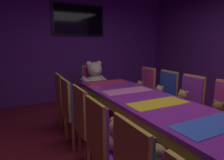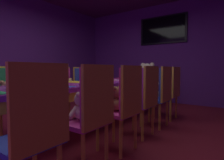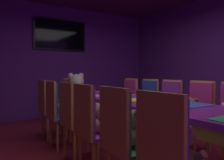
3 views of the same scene
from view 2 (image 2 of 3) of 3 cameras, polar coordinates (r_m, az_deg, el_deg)
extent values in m
plane|color=maroon|center=(3.01, -7.66, -14.98)|extent=(7.90, 7.90, 0.00)
cube|color=#59267F|center=(5.64, 15.42, 7.87)|extent=(5.20, 0.12, 2.80)
cube|color=#59267F|center=(5.04, -30.02, 8.10)|extent=(0.12, 6.40, 2.80)
cube|color=purple|center=(2.87, -7.78, -1.28)|extent=(0.90, 3.43, 0.05)
cube|color=gold|center=(2.87, -7.76, -2.77)|extent=(0.88, 3.37, 0.10)
cylinder|color=#4C3826|center=(3.99, 12.02, -5.36)|extent=(0.07, 0.07, 0.69)
cylinder|color=#4C3826|center=(4.35, 2.74, -4.56)|extent=(0.07, 0.07, 0.69)
cube|color=blue|center=(2.39, -19.95, -1.70)|extent=(0.77, 0.32, 0.01)
cube|color=yellow|center=(2.86, -7.78, -0.72)|extent=(0.77, 0.32, 0.01)
cube|color=pink|center=(3.43, 0.67, -0.02)|extent=(0.77, 0.32, 0.01)
cube|color=#E52D4C|center=(4.04, 6.63, 0.48)|extent=(0.77, 0.32, 0.01)
cube|color=#268C4C|center=(3.02, -29.33, -6.71)|extent=(0.40, 0.40, 0.04)
cube|color=#268C4C|center=(3.15, -30.85, -1.40)|extent=(0.05, 0.38, 0.50)
cube|color=gold|center=(3.17, -31.00, -1.38)|extent=(0.03, 0.41, 0.55)
cylinder|color=gold|center=(3.00, -25.05, -11.16)|extent=(0.04, 0.04, 0.42)
cylinder|color=gold|center=(2.86, -30.78, -12.01)|extent=(0.04, 0.04, 0.42)
cylinder|color=gold|center=(3.27, -27.82, -10.02)|extent=(0.04, 0.04, 0.42)
ellipsoid|color=#9E7247|center=(3.00, -29.39, -4.63)|extent=(0.20, 0.20, 0.16)
sphere|color=#9E7247|center=(2.97, -29.32, -1.85)|extent=(0.16, 0.16, 0.16)
sphere|color=tan|center=(2.92, -28.86, -2.16)|extent=(0.06, 0.06, 0.06)
sphere|color=#9E7247|center=(3.01, -28.44, -0.58)|extent=(0.06, 0.06, 0.06)
sphere|color=#9E7247|center=(2.96, -30.59, -0.71)|extent=(0.06, 0.06, 0.06)
cylinder|color=#9E7247|center=(3.01, -27.28, -4.25)|extent=(0.06, 0.15, 0.14)
cylinder|color=#9E7247|center=(2.92, -30.88, -4.57)|extent=(0.06, 0.15, 0.14)
cylinder|color=#9E7247|center=(2.91, -27.28, -5.90)|extent=(0.07, 0.15, 0.07)
cylinder|color=#9E7247|center=(2.87, -29.22, -6.10)|extent=(0.07, 0.15, 0.07)
cube|color=purple|center=(3.30, -20.75, -5.67)|extent=(0.40, 0.40, 0.04)
cube|color=purple|center=(3.42, -22.51, -0.84)|extent=(0.05, 0.38, 0.50)
cube|color=gold|center=(3.44, -22.70, -0.82)|extent=(0.03, 0.41, 0.55)
cylinder|color=gold|center=(3.30, -16.77, -9.64)|extent=(0.04, 0.04, 0.42)
cylinder|color=gold|center=(3.12, -21.51, -10.48)|extent=(0.04, 0.04, 0.42)
cylinder|color=gold|center=(3.56, -19.94, -8.77)|extent=(0.04, 0.04, 0.42)
cylinder|color=gold|center=(3.39, -24.47, -9.46)|extent=(0.04, 0.04, 0.42)
ellipsoid|color=tan|center=(3.28, -20.79, -3.84)|extent=(0.20, 0.20, 0.16)
sphere|color=tan|center=(3.25, -20.68, -1.41)|extent=(0.16, 0.16, 0.16)
sphere|color=tan|center=(3.21, -20.15, -1.67)|extent=(0.06, 0.06, 0.06)
sphere|color=tan|center=(3.30, -20.01, -0.31)|extent=(0.06, 0.06, 0.06)
sphere|color=tan|center=(3.23, -21.74, -0.42)|extent=(0.06, 0.06, 0.06)
cylinder|color=tan|center=(3.30, -19.00, -3.49)|extent=(0.05, 0.14, 0.13)
cylinder|color=tan|center=(3.19, -21.86, -3.78)|extent=(0.05, 0.14, 0.13)
cylinder|color=tan|center=(3.21, -18.75, -4.90)|extent=(0.07, 0.15, 0.07)
cylinder|color=tan|center=(3.16, -20.28, -5.08)|extent=(0.07, 0.15, 0.07)
cube|color=#CC338C|center=(3.60, -13.21, -4.78)|extent=(0.40, 0.40, 0.04)
cube|color=#CC338C|center=(3.71, -15.08, -0.38)|extent=(0.05, 0.38, 0.50)
cube|color=gold|center=(3.73, -15.29, -0.37)|extent=(0.03, 0.41, 0.55)
cylinder|color=gold|center=(3.64, -9.56, -8.35)|extent=(0.04, 0.04, 0.42)
cylinder|color=gold|center=(3.42, -13.42, -9.13)|extent=(0.04, 0.04, 0.42)
cylinder|color=gold|center=(3.87, -12.92, -7.69)|extent=(0.04, 0.04, 0.42)
cylinder|color=gold|center=(3.67, -16.72, -8.35)|extent=(0.04, 0.04, 0.42)
ellipsoid|color=#9E7247|center=(3.59, -13.23, -3.09)|extent=(0.20, 0.20, 0.16)
sphere|color=#9E7247|center=(3.57, -13.08, -0.83)|extent=(0.16, 0.16, 0.16)
sphere|color=tan|center=(3.53, -12.50, -1.07)|extent=(0.06, 0.06, 0.06)
sphere|color=#9E7247|center=(3.61, -12.56, 0.17)|extent=(0.06, 0.06, 0.06)
sphere|color=#9E7247|center=(3.54, -14.00, 0.08)|extent=(0.06, 0.06, 0.06)
cylinder|color=#9E7247|center=(3.62, -11.63, -2.76)|extent=(0.05, 0.14, 0.13)
cylinder|color=#9E7247|center=(3.50, -14.02, -3.02)|extent=(0.05, 0.14, 0.13)
cylinder|color=#9E7247|center=(3.54, -11.21, -4.03)|extent=(0.07, 0.15, 0.07)
cylinder|color=#9E7247|center=(3.47, -12.47, -4.20)|extent=(0.07, 0.15, 0.07)
cube|color=#2D47B2|center=(4.00, -7.44, -3.92)|extent=(0.40, 0.40, 0.04)
cube|color=#2D47B2|center=(4.10, -9.30, 0.03)|extent=(0.05, 0.38, 0.50)
cube|color=gold|center=(4.11, -9.51, 0.04)|extent=(0.03, 0.41, 0.55)
cylinder|color=gold|center=(4.05, -4.18, -7.11)|extent=(0.04, 0.04, 0.42)
cylinder|color=gold|center=(3.81, -7.31, -7.78)|extent=(0.04, 0.04, 0.42)
cylinder|color=gold|center=(4.26, -7.51, -6.61)|extent=(0.04, 0.04, 0.42)
cylinder|color=gold|center=(4.03, -10.65, -7.19)|extent=(0.04, 0.04, 0.42)
ellipsoid|color=brown|center=(3.99, -7.45, -2.47)|extent=(0.19, 0.19, 0.15)
sphere|color=brown|center=(3.96, -7.29, -0.56)|extent=(0.15, 0.15, 0.15)
sphere|color=#99663C|center=(3.93, -6.75, -0.75)|extent=(0.06, 0.06, 0.06)
sphere|color=brown|center=(4.01, -6.92, 0.29)|extent=(0.06, 0.06, 0.06)
sphere|color=brown|center=(3.93, -8.03, 0.22)|extent=(0.06, 0.06, 0.06)
cylinder|color=brown|center=(4.03, -6.15, -2.19)|extent=(0.05, 0.13, 0.12)
cylinder|color=brown|center=(3.89, -7.98, -2.39)|extent=(0.05, 0.13, 0.12)
cylinder|color=brown|center=(3.95, -5.67, -3.25)|extent=(0.06, 0.14, 0.06)
cylinder|color=brown|center=(3.87, -6.63, -3.38)|extent=(0.06, 0.14, 0.06)
cube|color=#268C4C|center=(4.38, -2.56, -3.26)|extent=(0.40, 0.40, 0.04)
cube|color=#268C4C|center=(4.47, -4.38, 0.34)|extent=(0.05, 0.38, 0.50)
cube|color=gold|center=(4.49, -4.59, 0.35)|extent=(0.03, 0.41, 0.55)
cylinder|color=gold|center=(4.45, 0.36, -6.15)|extent=(0.04, 0.04, 0.42)
cylinder|color=gold|center=(4.19, -2.19, -6.73)|extent=(0.04, 0.04, 0.42)
cylinder|color=gold|center=(4.64, -2.88, -5.76)|extent=(0.04, 0.04, 0.42)
cylinder|color=gold|center=(4.40, -5.50, -6.28)|extent=(0.04, 0.04, 0.42)
ellipsoid|color=#9E7247|center=(4.37, -2.56, -2.08)|extent=(0.16, 0.16, 0.13)
sphere|color=#9E7247|center=(4.36, -2.42, -0.58)|extent=(0.13, 0.13, 0.13)
sphere|color=tan|center=(4.33, -1.97, -0.73)|extent=(0.05, 0.05, 0.05)
sphere|color=#9E7247|center=(4.40, -2.18, 0.09)|extent=(0.05, 0.05, 0.05)
sphere|color=#9E7247|center=(4.32, -2.97, 0.03)|extent=(0.05, 0.05, 0.05)
cylinder|color=#9E7247|center=(4.42, -1.58, -1.86)|extent=(0.04, 0.11, 0.11)
cylinder|color=#9E7247|center=(4.29, -2.88, -2.01)|extent=(0.04, 0.11, 0.11)
cylinder|color=#9E7247|center=(4.35, -1.14, -2.68)|extent=(0.05, 0.12, 0.05)
cylinder|color=#9E7247|center=(4.28, -1.82, -2.78)|extent=(0.05, 0.12, 0.05)
cube|color=#2D47B2|center=(1.49, -24.81, -16.75)|extent=(0.40, 0.40, 0.04)
cube|color=#2D47B2|center=(1.27, -21.09, -7.54)|extent=(0.05, 0.38, 0.50)
cube|color=gold|center=(1.25, -20.55, -7.68)|extent=(0.03, 0.41, 0.55)
cylinder|color=gold|center=(1.78, -22.51, -21.28)|extent=(0.04, 0.04, 0.42)
cube|color=#CC338C|center=(1.84, -8.91, -12.64)|extent=(0.40, 0.40, 0.04)
cube|color=#CC338C|center=(1.66, -4.56, -4.80)|extent=(0.05, 0.38, 0.50)
cube|color=gold|center=(1.65, -3.99, -4.86)|extent=(0.03, 0.41, 0.55)
cylinder|color=gold|center=(1.93, -1.71, -19.07)|extent=(0.04, 0.04, 0.42)
cylinder|color=gold|center=(1.71, -8.79, -22.20)|extent=(0.04, 0.04, 0.42)
cylinder|color=gold|center=(2.12, -8.88, -16.93)|extent=(0.04, 0.04, 0.42)
cylinder|color=gold|center=(1.93, -15.98, -19.21)|extent=(0.04, 0.04, 0.42)
ellipsoid|color=beige|center=(1.81, -8.93, -9.75)|extent=(0.17, 0.17, 0.14)
sphere|color=beige|center=(1.80, -9.31, -5.86)|extent=(0.14, 0.14, 0.14)
sphere|color=#FDDCAD|center=(1.84, -10.34, -6.02)|extent=(0.05, 0.05, 0.05)
sphere|color=beige|center=(1.75, -10.18, -4.45)|extent=(0.05, 0.05, 0.05)
sphere|color=beige|center=(1.82, -7.84, -4.12)|extent=(0.05, 0.05, 0.05)
cylinder|color=beige|center=(1.78, -11.72, -9.60)|extent=(0.05, 0.12, 0.11)
cylinder|color=beige|center=(1.89, -7.86, -8.75)|extent=(0.05, 0.12, 0.11)
cylinder|color=beige|center=(1.87, -12.37, -10.81)|extent=(0.06, 0.13, 0.06)
cylinder|color=beige|center=(1.93, -10.34, -10.35)|extent=(0.06, 0.13, 0.06)
cube|color=#CC338C|center=(2.21, 1.47, -9.87)|extent=(0.40, 0.40, 0.04)
cube|color=#CC338C|center=(2.07, 5.61, -3.19)|extent=(0.05, 0.38, 0.50)
cube|color=gold|center=(2.06, 6.13, -3.23)|extent=(0.03, 0.41, 0.55)
cylinder|color=gold|center=(2.32, 7.16, -15.12)|extent=(0.04, 0.04, 0.42)
cylinder|color=gold|center=(2.06, 2.68, -17.52)|extent=(0.04, 0.04, 0.42)
cylinder|color=gold|center=(2.48, 0.47, -13.86)|extent=(0.04, 0.04, 0.42)
cylinder|color=gold|center=(2.24, -4.45, -15.78)|extent=(0.04, 0.04, 0.42)
ellipsoid|color=brown|center=(2.19, 1.48, -7.33)|extent=(0.18, 0.18, 0.14)
sphere|color=brown|center=(2.18, 1.14, -3.92)|extent=(0.14, 0.14, 0.14)
sphere|color=#99663C|center=(2.21, 0.08, -4.11)|extent=(0.05, 0.05, 0.05)
sphere|color=brown|center=(2.12, 0.66, -2.65)|extent=(0.05, 0.05, 0.05)
sphere|color=brown|center=(2.21, 2.28, -2.41)|extent=(0.05, 0.05, 0.05)
cylinder|color=brown|center=(2.13, -0.73, -7.21)|extent=(0.05, 0.13, 0.12)
cylinder|color=brown|center=(2.28, 1.99, -6.53)|extent=(0.05, 0.13, 0.12)
cylinder|color=brown|center=(2.23, -1.75, -8.41)|extent=(0.06, 0.13, 0.06)
cylinder|color=brown|center=(2.30, -0.29, -8.02)|extent=(0.06, 0.13, 0.06)
cube|color=purple|center=(2.69, 7.83, -7.48)|extent=(0.40, 0.40, 0.04)
cube|color=purple|center=(2.58, 11.42, -1.94)|extent=(0.05, 0.38, 0.50)
cube|color=gold|center=(2.57, 11.86, -1.97)|extent=(0.03, 0.41, 0.55)
cylinder|color=gold|center=(2.82, 12.29, -11.84)|extent=(0.04, 0.04, 0.42)
cylinder|color=gold|center=(2.54, 9.32, -13.52)|extent=(0.04, 0.04, 0.42)
cylinder|color=gold|center=(2.96, 6.49, -11.06)|extent=(0.04, 0.04, 0.42)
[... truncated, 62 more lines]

